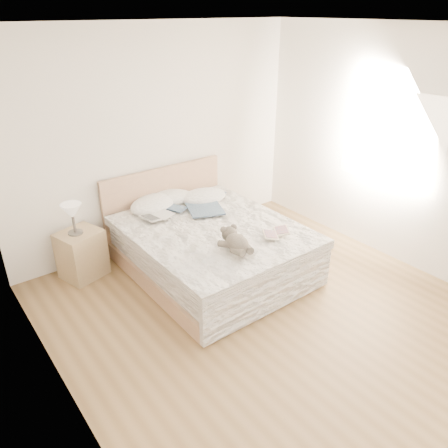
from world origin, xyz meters
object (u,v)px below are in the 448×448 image
Objects in this scene: bed at (209,246)px; nightstand at (82,254)px; table_lamp at (72,213)px; photo_book at (157,217)px; teddy_bear at (237,249)px; childrens_book at (276,233)px.

bed is 3.83× the size of nightstand.
table_lamp is 0.94m from photo_book.
photo_book is (0.87, -0.30, -0.19)m from table_lamp.
bed reaches higher than nightstand.
bed is at bearing 83.17° from teddy_bear.
teddy_bear is (-0.16, -0.72, 0.34)m from bed.
photo_book is (-0.40, 0.47, 0.32)m from bed.
nightstand is 1.57× the size of table_lamp.
bed is at bearing 155.23° from childrens_book.
table_lamp is at bearing -170.93° from nightstand.
nightstand is at bearing 149.30° from photo_book.
photo_book is (0.84, -0.30, 0.35)m from nightstand.
nightstand is at bearing 172.24° from childrens_book.
bed is at bearing -32.08° from nightstand.
nightstand is (-1.24, 0.78, -0.03)m from bed.
childrens_book is (1.66, -1.45, 0.35)m from nightstand.
table_lamp is 0.94× the size of teddy_bear.
childrens_book is at bearing -58.25° from bed.
table_lamp is at bearing 172.85° from childrens_book.
photo_book is at bearing 130.12° from bed.
bed is 0.82m from teddy_bear.
table_lamp reaches higher than teddy_bear.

